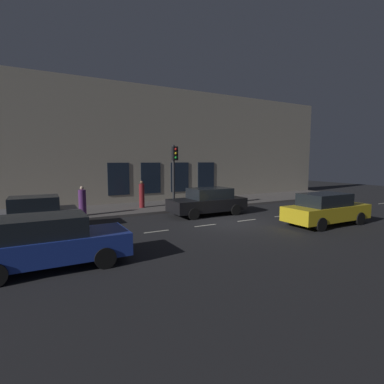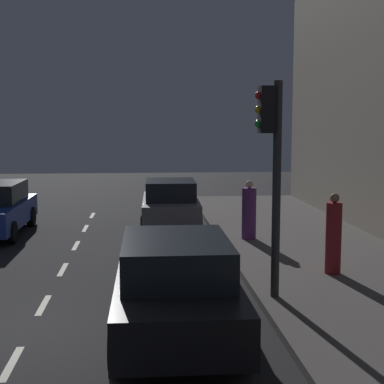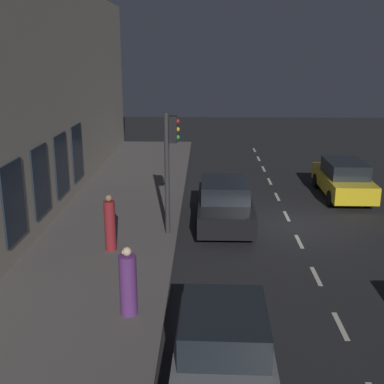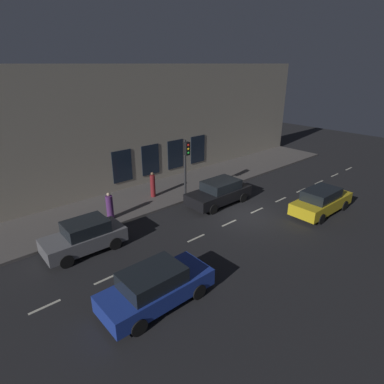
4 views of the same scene
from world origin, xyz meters
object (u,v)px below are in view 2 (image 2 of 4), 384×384
(traffic_light, at_px, (272,155))
(parked_car_1, at_px, (170,205))
(parked_car_3, at_px, (176,285))
(pedestrian_0, at_px, (249,212))
(pedestrian_1, at_px, (333,236))

(traffic_light, distance_m, parked_car_1, 8.19)
(traffic_light, height_order, parked_car_1, traffic_light)
(traffic_light, relative_size, parked_car_1, 1.02)
(traffic_light, xyz_separation_m, parked_car_1, (-1.47, 7.80, -2.02))
(parked_car_1, relative_size, parked_car_3, 0.87)
(pedestrian_0, bearing_deg, parked_car_3, -42.15)
(pedestrian_0, bearing_deg, parked_car_1, -161.79)
(pedestrian_1, bearing_deg, traffic_light, -156.91)
(pedestrian_0, relative_size, pedestrian_1, 0.94)
(pedestrian_0, xyz_separation_m, pedestrian_1, (1.12, -3.81, 0.06))
(parked_car_3, bearing_deg, parked_car_1, 88.02)
(traffic_light, bearing_deg, parked_car_3, -144.73)
(parked_car_1, xyz_separation_m, pedestrian_0, (2.08, -2.47, 0.11))
(parked_car_1, relative_size, pedestrian_0, 2.39)
(parked_car_3, bearing_deg, pedestrian_0, 70.04)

